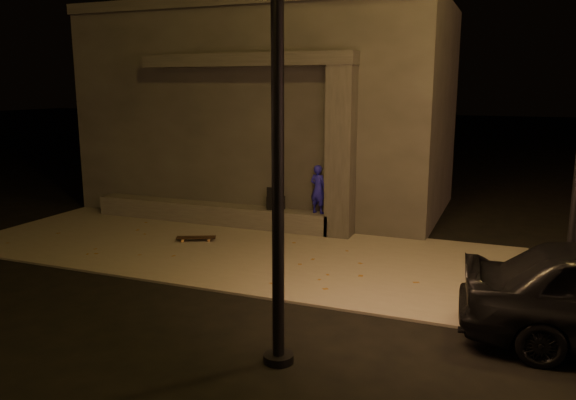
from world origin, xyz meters
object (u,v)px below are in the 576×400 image
at_px(column, 341,153).
at_px(skateboard, 196,238).
at_px(skateboarder, 318,189).
at_px(backpack, 276,202).

xyz_separation_m(column, skateboard, (-2.64, -1.58, -1.73)).
xyz_separation_m(skateboarder, skateboard, (-2.14, -1.58, -0.91)).
height_order(column, skateboard, column).
height_order(skateboarder, backpack, skateboarder).
xyz_separation_m(skateboarder, backpack, (-1.00, 0.00, -0.36)).
bearing_deg(column, skateboarder, 180.00).
bearing_deg(backpack, column, -4.92).
distance_m(column, skateboard, 3.53).
height_order(column, skateboarder, column).
relative_size(column, skateboarder, 3.37).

